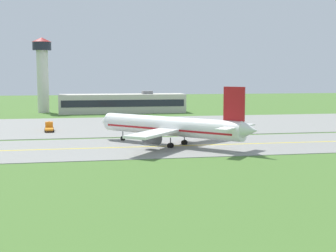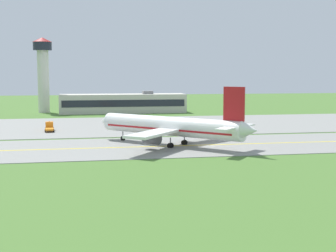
{
  "view_description": "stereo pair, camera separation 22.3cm",
  "coord_description": "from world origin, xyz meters",
  "px_view_note": "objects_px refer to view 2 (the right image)",
  "views": [
    {
      "loc": [
        -26.13,
        -95.53,
        15.1
      ],
      "look_at": [
        -7.95,
        2.86,
        4.0
      ],
      "focal_mm": 50.18,
      "sensor_mm": 36.0,
      "label": 1
    },
    {
      "loc": [
        -25.91,
        -95.57,
        15.1
      ],
      "look_at": [
        -7.95,
        2.86,
        4.0
      ],
      "focal_mm": 50.18,
      "sensor_mm": 36.0,
      "label": 2
    }
  ],
  "objects_px": {
    "airplane_lead": "(172,127)",
    "control_tower": "(43,68)",
    "service_truck_baggage": "(123,123)",
    "service_truck_fuel": "(49,127)"
  },
  "relations": [
    {
      "from": "service_truck_baggage",
      "to": "airplane_lead",
      "type": "bearing_deg",
      "value": -78.94
    },
    {
      "from": "control_tower",
      "to": "service_truck_fuel",
      "type": "bearing_deg",
      "value": -84.43
    },
    {
      "from": "airplane_lead",
      "to": "service_truck_fuel",
      "type": "distance_m",
      "value": 41.35
    },
    {
      "from": "airplane_lead",
      "to": "control_tower",
      "type": "distance_m",
      "value": 101.08
    },
    {
      "from": "service_truck_fuel",
      "to": "control_tower",
      "type": "height_order",
      "value": "control_tower"
    },
    {
      "from": "airplane_lead",
      "to": "service_truck_fuel",
      "type": "xyz_separation_m",
      "value": [
        -27.09,
        31.1,
        -2.95
      ]
    },
    {
      "from": "airplane_lead",
      "to": "service_truck_fuel",
      "type": "bearing_deg",
      "value": 131.06
    },
    {
      "from": "service_truck_fuel",
      "to": "control_tower",
      "type": "relative_size",
      "value": 0.22
    },
    {
      "from": "control_tower",
      "to": "airplane_lead",
      "type": "bearing_deg",
      "value": -70.6
    },
    {
      "from": "service_truck_baggage",
      "to": "control_tower",
      "type": "distance_m",
      "value": 65.27
    }
  ]
}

